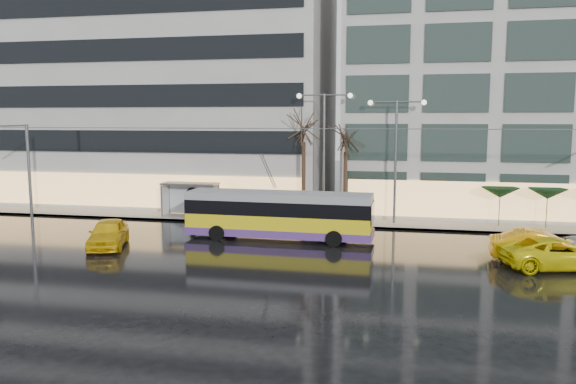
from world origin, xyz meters
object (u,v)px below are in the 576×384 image
(bus_shelter, at_px, (186,192))
(taxi_a, at_px, (108,233))
(trolleybus, at_px, (279,216))
(street_lamp_near, at_px, (324,139))

(bus_shelter, distance_m, taxi_a, 10.28)
(bus_shelter, relative_size, taxi_a, 0.88)
(taxi_a, bearing_deg, bus_shelter, 66.31)
(trolleybus, xyz_separation_m, street_lamp_near, (1.89, 6.29, 4.55))
(trolleybus, bearing_deg, street_lamp_near, 73.28)
(trolleybus, xyz_separation_m, bus_shelter, (-8.49, 6.18, 0.52))
(trolleybus, relative_size, taxi_a, 2.42)
(bus_shelter, height_order, taxi_a, bus_shelter)
(trolleybus, height_order, bus_shelter, trolleybus)
(bus_shelter, relative_size, street_lamp_near, 0.47)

